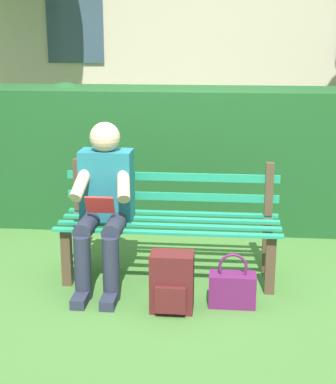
# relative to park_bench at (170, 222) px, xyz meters

# --- Properties ---
(ground) EXTENTS (60.00, 60.00, 0.00)m
(ground) POSITION_rel_park_bench_xyz_m (0.00, 0.07, -0.43)
(ground) COLOR #3D6B2D
(park_bench) EXTENTS (1.63, 0.53, 0.87)m
(park_bench) POSITION_rel_park_bench_xyz_m (0.00, 0.00, 0.00)
(park_bench) COLOR #4C3828
(park_bench) RESTS_ON ground
(person_seated) EXTENTS (0.44, 0.73, 1.19)m
(person_seated) POSITION_rel_park_bench_xyz_m (0.47, 0.17, 0.21)
(person_seated) COLOR #1E6672
(person_seated) RESTS_ON ground
(hedge_backdrop) EXTENTS (5.49, 0.83, 1.45)m
(hedge_backdrop) POSITION_rel_park_bench_xyz_m (-0.26, -1.32, 0.26)
(hedge_backdrop) COLOR #19471E
(hedge_backdrop) RESTS_ON ground
(backpack) EXTENTS (0.29, 0.25, 0.41)m
(backpack) POSITION_rel_park_bench_xyz_m (-0.07, 0.59, -0.23)
(backpack) COLOR #4C1919
(backpack) RESTS_ON ground
(handbag) EXTENTS (0.32, 0.15, 0.38)m
(handbag) POSITION_rel_park_bench_xyz_m (-0.47, 0.48, -0.30)
(handbag) COLOR #59194C
(handbag) RESTS_ON ground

